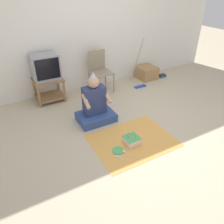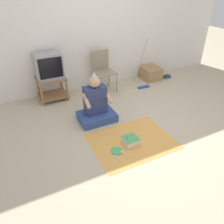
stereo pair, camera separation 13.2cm
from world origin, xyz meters
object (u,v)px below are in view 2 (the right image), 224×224
Objects in this scene: folding_chair at (103,68)px; cardboard_box_stack at (151,73)px; dust_mop at (142,73)px; book_pile at (166,77)px; person_seated at (96,106)px; tv at (49,66)px; paper_plate at (117,151)px; birthday_cake at (131,140)px.

folding_chair is 1.35m from cardboard_box_stack.
folding_chair is 0.92m from dust_mop.
cardboard_box_stack reaches higher than book_pile.
book_pile is 2.49m from person_seated.
cardboard_box_stack is at bearing -0.77° from tv.
tv is 2.85× the size of paper_plate.
person_seated is at bearing -66.14° from tv.
dust_mop reaches higher than tv.
dust_mop is (0.87, -0.21, -0.19)m from folding_chair.
birthday_cake is at bearing 12.34° from paper_plate.
person_seated is at bearing 85.95° from paper_plate.
dust_mop is at bearing -149.37° from cardboard_box_stack.
book_pile is (1.69, -0.09, -0.47)m from folding_chair.
book_pile is 0.82× the size of birthday_cake.
dust_mop reaches higher than birthday_cake.
birthday_cake is at bearing -131.28° from cardboard_box_stack.
paper_plate is at bearing -77.94° from tv.
dust_mop is 4.89× the size of birthday_cake.
person_seated is at bearing -150.22° from cardboard_box_stack.
paper_plate is (-0.27, -0.06, -0.05)m from birthday_cake.
cardboard_box_stack is 0.41× the size of dust_mop.
book_pile is (0.39, -0.14, -0.11)m from cardboard_box_stack.
folding_chair is 3.86× the size of birthday_cake.
folding_chair is 4.97× the size of paper_plate.
book_pile is at bearing 8.03° from dust_mop.
folding_chair is (1.09, -0.08, -0.21)m from tv.
dust_mop is 0.87m from book_pile.
dust_mop reaches higher than person_seated.
tv is 0.56× the size of person_seated.
person_seated reaches higher than cardboard_box_stack.
folding_chair is 0.98× the size of person_seated.
person_seated is (-1.90, -1.09, 0.13)m from cardboard_box_stack.
folding_chair reaches higher than birthday_cake.
birthday_cake is 0.28m from paper_plate.
cardboard_box_stack is at bearing 2.09° from folding_chair.
folding_chair is 4.73× the size of book_pile.
book_pile reaches higher than paper_plate.
cardboard_box_stack is 0.43m from book_pile.
folding_chair is at bearing 176.87° from book_pile.
birthday_cake is 1.29× the size of paper_plate.
person_seated is at bearing -157.52° from book_pile.
dust_mop is 2.33m from paper_plate.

